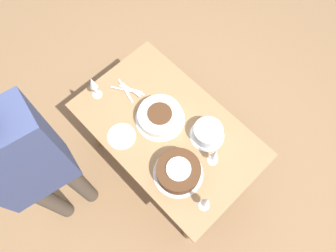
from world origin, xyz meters
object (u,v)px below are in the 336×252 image
object	(u,v)px
cake_center_white	(160,116)
person_cutting	(29,167)
wine_glass_far	(215,154)
cake_back_decorated	(208,133)
cake_front_chocolate	(178,171)
wine_glass_near	(206,201)
wine_glass_extra	(93,84)

from	to	relation	value
cake_center_white	person_cutting	xyz separation A→B (m)	(-0.16, -0.77, 0.29)
cake_center_white	wine_glass_far	xyz separation A→B (m)	(0.43, 0.04, 0.09)
cake_center_white	cake_back_decorated	xyz separation A→B (m)	(0.30, 0.14, 0.01)
cake_front_chocolate	wine_glass_near	distance (m)	0.26
cake_back_decorated	person_cutting	xyz separation A→B (m)	(-0.45, -0.91, 0.28)
cake_front_chocolate	cake_back_decorated	distance (m)	0.31
wine_glass_far	cake_back_decorated	bearing A→B (deg)	145.18
cake_center_white	wine_glass_near	bearing A→B (deg)	-18.75
wine_glass_near	person_cutting	distance (m)	0.96
wine_glass_near	wine_glass_extra	distance (m)	1.02
wine_glass_near	wine_glass_extra	world-z (taller)	wine_glass_near
cake_center_white	cake_back_decorated	size ratio (longest dim) A/B	1.46
cake_center_white	wine_glass_extra	world-z (taller)	wine_glass_extra
cake_back_decorated	person_cutting	bearing A→B (deg)	-116.58
cake_back_decorated	person_cutting	distance (m)	1.05
cake_front_chocolate	cake_back_decorated	xyz separation A→B (m)	(-0.05, 0.31, -0.00)
wine_glass_extra	person_cutting	xyz separation A→B (m)	(0.27, -0.59, 0.18)
cake_center_white	wine_glass_near	world-z (taller)	wine_glass_near
cake_center_white	wine_glass_near	distance (m)	0.63
cake_center_white	wine_glass_far	size ratio (longest dim) A/B	1.59
wine_glass_extra	person_cutting	bearing A→B (deg)	-65.42
wine_glass_extra	person_cutting	size ratio (longest dim) A/B	0.12
wine_glass_near	wine_glass_far	xyz separation A→B (m)	(-0.15, 0.24, -0.01)
cake_back_decorated	wine_glass_near	world-z (taller)	wine_glass_near
cake_center_white	cake_back_decorated	world-z (taller)	cake_back_decorated
cake_back_decorated	wine_glass_near	distance (m)	0.46
cake_center_white	wine_glass_extra	size ratio (longest dim) A/B	1.53
wine_glass_far	person_cutting	bearing A→B (deg)	-126.19
cake_center_white	cake_front_chocolate	bearing A→B (deg)	-26.74
cake_back_decorated	wine_glass_far	xyz separation A→B (m)	(0.14, -0.10, 0.08)
cake_center_white	cake_front_chocolate	size ratio (longest dim) A/B	1.05
cake_back_decorated	wine_glass_extra	xyz separation A→B (m)	(-0.72, -0.32, 0.10)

